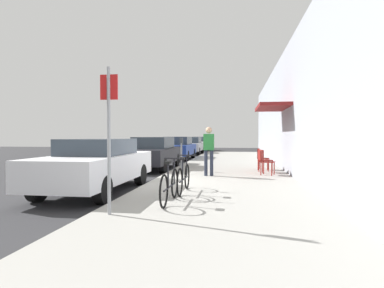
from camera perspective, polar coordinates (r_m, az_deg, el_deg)
ground_plane at (r=9.81m, az=-7.53°, el=-7.38°), size 60.00×60.00×0.00m
sidewalk_slab at (r=11.43m, az=6.25°, el=-5.80°), size 4.50×32.00×0.12m
building_facade at (r=11.55m, az=18.31°, el=6.15°), size 1.40×32.00×4.92m
parked_car_0 at (r=8.75m, az=-17.09°, el=-3.57°), size 1.80×4.40×1.43m
parked_car_1 at (r=14.10m, az=-7.17°, el=-1.60°), size 1.80×4.40×1.46m
parked_car_2 at (r=19.97m, az=-2.59°, el=-0.68°), size 1.80×4.40×1.46m
parked_car_3 at (r=25.62m, az=-0.20°, el=-0.25°), size 1.80×4.40×1.40m
parked_car_4 at (r=31.19m, az=1.30°, el=0.09°), size 1.80×4.40×1.42m
parking_meter at (r=12.39m, az=-1.96°, el=-1.39°), size 0.12×0.10×1.32m
street_sign at (r=5.66m, az=-15.01°, el=2.75°), size 0.32×0.06×2.60m
bicycle_0 at (r=6.54m, az=-4.11°, el=-7.59°), size 0.46×1.71×0.90m
bicycle_1 at (r=7.65m, az=-1.54°, el=-6.25°), size 0.46×1.71×0.90m
cafe_chair_0 at (r=11.38m, az=13.32°, el=-3.01°), size 0.56×0.56×0.87m
cafe_chair_1 at (r=12.14m, az=12.99°, el=-2.73°), size 0.54×0.54×0.87m
cafe_chair_2 at (r=13.09m, az=12.63°, el=-2.42°), size 0.52×0.52×0.87m
pedestrian_standing at (r=10.79m, az=3.10°, el=-0.58°), size 0.36×0.22×1.70m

